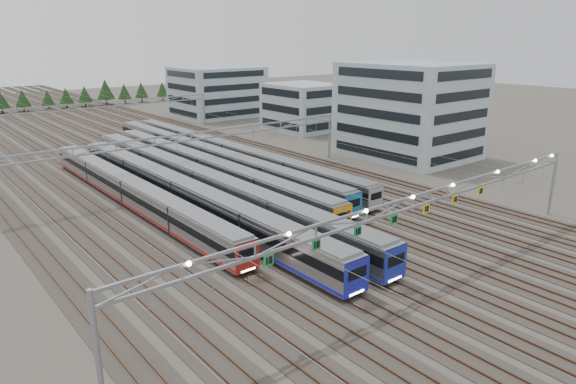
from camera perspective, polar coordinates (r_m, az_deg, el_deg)
ground at (r=49.29m, az=12.85°, el=-9.26°), size 400.00×400.00×0.00m
track_bed at (r=133.11m, az=-23.14°, el=6.96°), size 54.00×260.00×5.42m
train_a at (r=69.96m, az=-17.04°, el=0.06°), size 2.69×53.77×3.50m
train_b at (r=66.85m, az=-11.70°, el=-0.17°), size 2.93×61.66×3.82m
train_c at (r=71.23m, az=-9.54°, el=1.02°), size 2.96×67.93×3.85m
train_d at (r=79.04m, az=-9.13°, el=2.60°), size 2.91×59.13×3.79m
train_e at (r=87.00m, az=-8.82°, el=3.88°), size 2.81×67.43×3.66m
train_f at (r=89.97m, az=-6.61°, el=4.34°), size 2.67×68.01×3.47m
gantry_near at (r=46.56m, az=13.49°, el=-1.46°), size 56.36×0.61×8.08m
gantry_mid at (r=77.06m, az=-10.73°, el=5.39°), size 56.36×0.36×8.00m
gantry_far at (r=118.20m, az=-21.33°, el=8.48°), size 56.36×0.36×8.00m
depot_bldg_south at (r=97.46m, az=13.29°, el=8.84°), size 18.00×22.00×16.91m
depot_bldg_mid at (r=122.91m, az=1.71°, el=9.43°), size 14.00×16.00×10.81m
depot_bldg_north at (r=146.25m, az=-7.84°, el=10.99°), size 22.00×18.00×13.40m
treeline at (r=172.11m, az=-27.47°, el=9.32°), size 93.80×5.60×7.02m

